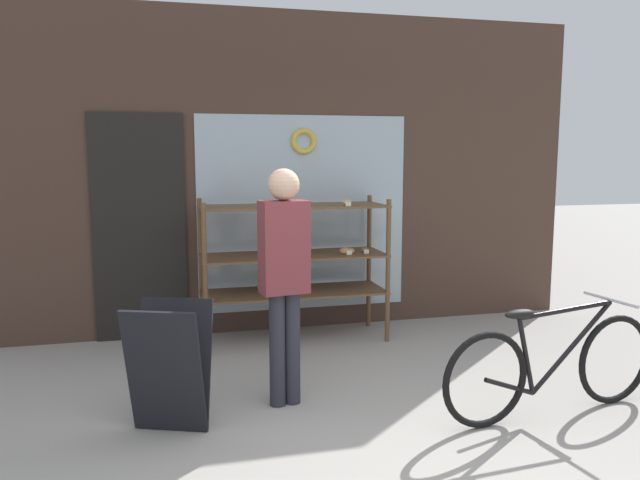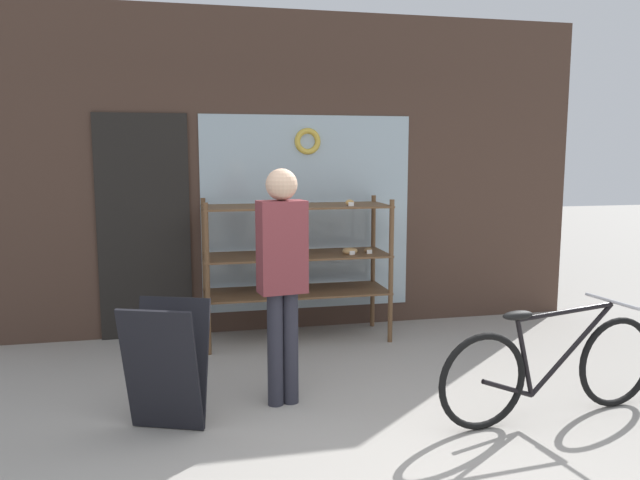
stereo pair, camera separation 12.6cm
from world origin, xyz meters
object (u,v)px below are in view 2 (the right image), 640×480
Objects in this scene: pedestrian at (282,268)px; sandwich_board at (167,366)px; display_case at (298,254)px; bicycle at (552,368)px.

sandwich_board is at bearing -171.64° from pedestrian.
bicycle is at bearing -57.96° from display_case.
pedestrian is (0.78, 0.23, 0.55)m from sandwich_board.
display_case is at bearing 114.97° from bicycle.
display_case is at bearing 77.04° from sandwich_board.
display_case is 1.04× the size of pedestrian.
sandwich_board is (-2.47, 0.38, 0.07)m from bicycle.
display_case is 2.10× the size of sandwich_board.
bicycle is 2.50m from sandwich_board.
pedestrian is (-1.69, 0.62, 0.62)m from bicycle.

